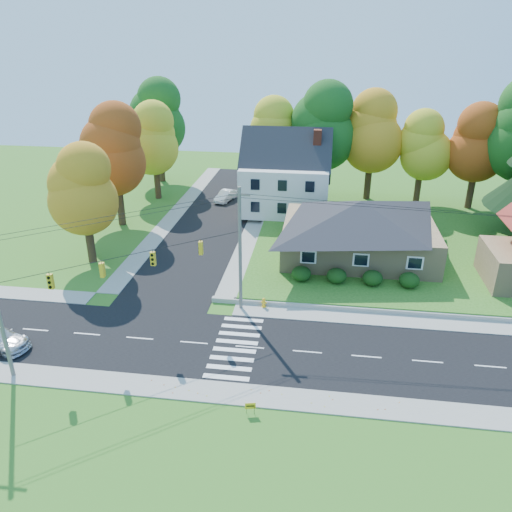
{
  "coord_description": "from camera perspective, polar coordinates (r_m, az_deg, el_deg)",
  "views": [
    {
      "loc": [
        4.44,
        -28.69,
        20.15
      ],
      "look_at": [
        -0.68,
        8.0,
        3.37
      ],
      "focal_mm": 35.0,
      "sensor_mm": 36.0,
      "label": 1
    }
  ],
  "objects": [
    {
      "name": "lawn",
      "position": [
        54.2,
        16.45,
        1.79
      ],
      "size": [
        30.0,
        30.0,
        0.5
      ],
      "primitive_type": "cube",
      "color": "#3D7923",
      "rests_on": "ground"
    },
    {
      "name": "tree_west_2",
      "position": [
        65.53,
        -11.61,
        13.04
      ],
      "size": [
        6.72,
        6.72,
        12.51
      ],
      "color": "#3F2A19",
      "rests_on": "ground"
    },
    {
      "name": "tree_west_0",
      "position": [
        47.79,
        -19.23,
        7.23
      ],
      "size": [
        6.16,
        6.16,
        11.47
      ],
      "color": "#3F2A19",
      "rests_on": "ground"
    },
    {
      "name": "fire_hydrant",
      "position": [
        39.76,
        0.9,
        -5.4
      ],
      "size": [
        0.49,
        0.38,
        0.86
      ],
      "color": "#F3AF17",
      "rests_on": "ground"
    },
    {
      "name": "sidewalk_north",
      "position": [
        39.48,
        0.38,
        -6.25
      ],
      "size": [
        90.0,
        2.0,
        0.08
      ],
      "primitive_type": "cube",
      "color": "#9C9A90",
      "rests_on": "ground"
    },
    {
      "name": "ranch_house",
      "position": [
        47.9,
        11.7,
        3.21
      ],
      "size": [
        14.6,
        10.6,
        5.4
      ],
      "color": "tan",
      "rests_on": "lawn"
    },
    {
      "name": "tree_west_3",
      "position": [
        73.41,
        -11.18,
        15.29
      ],
      "size": [
        7.84,
        7.84,
        14.6
      ],
      "color": "#3F2A19",
      "rests_on": "ground"
    },
    {
      "name": "hedge_row",
      "position": [
        43.04,
        11.2,
        -2.35
      ],
      "size": [
        10.7,
        1.7,
        1.27
      ],
      "color": "#163A10",
      "rests_on": "lawn"
    },
    {
      "name": "tree_lot_4",
      "position": [
        64.28,
        24.17,
        11.68
      ],
      "size": [
        6.72,
        6.72,
        12.51
      ],
      "color": "#3F2A19",
      "rests_on": "lawn"
    },
    {
      "name": "tree_lot_2",
      "position": [
        63.92,
        13.18,
        13.67
      ],
      "size": [
        7.28,
        7.28,
        13.56
      ],
      "color": "#3F2A19",
      "rests_on": "lawn"
    },
    {
      "name": "road_main",
      "position": [
        35.33,
        -0.71,
        -10.39
      ],
      "size": [
        90.0,
        8.0,
        0.02
      ],
      "primitive_type": "cube",
      "color": "black",
      "rests_on": "ground"
    },
    {
      "name": "sidewalk_south",
      "position": [
        31.39,
        -2.13,
        -15.49
      ],
      "size": [
        90.0,
        2.0,
        0.08
      ],
      "primitive_type": "cube",
      "color": "#9C9A90",
      "rests_on": "ground"
    },
    {
      "name": "yard_sign",
      "position": [
        29.78,
        -0.64,
        -16.78
      ],
      "size": [
        0.61,
        0.16,
        0.77
      ],
      "color": "black",
      "rests_on": "ground"
    },
    {
      "name": "tree_lot_1",
      "position": [
        62.58,
        7.67,
        14.47
      ],
      "size": [
        7.84,
        7.84,
        14.6
      ],
      "color": "#3F2A19",
      "rests_on": "lawn"
    },
    {
      "name": "ground",
      "position": [
        35.34,
        -0.71,
        -10.4
      ],
      "size": [
        120.0,
        120.0,
        0.0
      ],
      "primitive_type": "plane",
      "color": "#3D7923"
    },
    {
      "name": "tree_west_1",
      "position": [
        56.65,
        -15.92,
        11.55
      ],
      "size": [
        7.28,
        7.28,
        13.56
      ],
      "color": "#3F2A19",
      "rests_on": "ground"
    },
    {
      "name": "tree_lot_3",
      "position": [
        63.99,
        18.6,
        11.88
      ],
      "size": [
        6.16,
        6.16,
        11.47
      ],
      "color": "#3F2A19",
      "rests_on": "lawn"
    },
    {
      "name": "road_cross",
      "position": [
        59.59,
        -4.6,
        4.54
      ],
      "size": [
        8.0,
        44.0,
        0.02
      ],
      "primitive_type": "cube",
      "color": "black",
      "rests_on": "ground"
    },
    {
      "name": "traffic_infrastructure",
      "position": [
        33.89,
        -0.67,
        -1.91
      ],
      "size": [
        38.1,
        10.66,
        10.0
      ],
      "color": "#666059",
      "rests_on": "ground"
    },
    {
      "name": "tree_lot_0",
      "position": [
        64.12,
        2.1,
        13.71
      ],
      "size": [
        6.72,
        6.72,
        12.51
      ],
      "color": "#3F2A19",
      "rests_on": "lawn"
    },
    {
      "name": "colonial_house",
      "position": [
        58.95,
        3.42,
        9.02
      ],
      "size": [
        10.4,
        8.4,
        9.6
      ],
      "color": "silver",
      "rests_on": "lawn"
    },
    {
      "name": "white_car",
      "position": [
        64.9,
        -3.49,
        6.88
      ],
      "size": [
        2.49,
        4.34,
        1.35
      ],
      "primitive_type": "imported",
      "rotation": [
        0.0,
        0.0,
        -0.28
      ],
      "color": "white",
      "rests_on": "road_cross"
    }
  ]
}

